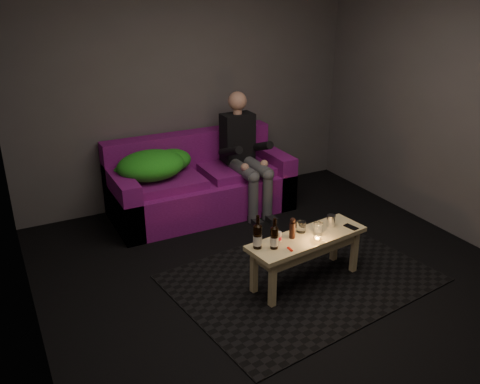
# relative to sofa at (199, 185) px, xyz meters

# --- Properties ---
(floor) EXTENTS (4.50, 4.50, 0.00)m
(floor) POSITION_rel_sofa_xyz_m (0.09, -1.82, -0.31)
(floor) COLOR black
(floor) RESTS_ON ground
(room) EXTENTS (4.50, 4.50, 4.50)m
(room) POSITION_rel_sofa_xyz_m (0.09, -1.35, 1.34)
(room) COLOR silver
(room) RESTS_ON ground
(rug) EXTENTS (2.35, 1.84, 0.01)m
(rug) POSITION_rel_sofa_xyz_m (0.23, -1.73, -0.30)
(rug) COLOR black
(rug) RESTS_ON floor
(sofa) EXTENTS (1.96, 0.88, 0.84)m
(sofa) POSITION_rel_sofa_xyz_m (0.00, 0.00, 0.00)
(sofa) COLOR #660D59
(sofa) RESTS_ON floor
(green_blanket) EXTENTS (0.86, 0.59, 0.29)m
(green_blanket) POSITION_rel_sofa_xyz_m (-0.51, -0.01, 0.33)
(green_blanket) COLOR #1B961D
(green_blanket) RESTS_ON sofa
(person) EXTENTS (0.35, 0.82, 1.31)m
(person) POSITION_rel_sofa_xyz_m (0.48, -0.16, 0.37)
(person) COLOR black
(person) RESTS_ON sofa
(coffee_table) EXTENTS (1.12, 0.48, 0.44)m
(coffee_table) POSITION_rel_sofa_xyz_m (0.23, -1.78, 0.06)
(coffee_table) COLOR #DCC181
(coffee_table) RESTS_ON rug
(beer_bottle_a) EXTENTS (0.07, 0.07, 0.29)m
(beer_bottle_a) POSITION_rel_sofa_xyz_m (-0.24, -1.76, 0.24)
(beer_bottle_a) COLOR black
(beer_bottle_a) RESTS_ON coffee_table
(beer_bottle_b) EXTENTS (0.07, 0.07, 0.26)m
(beer_bottle_b) POSITION_rel_sofa_xyz_m (-0.13, -1.83, 0.23)
(beer_bottle_b) COLOR black
(beer_bottle_b) RESTS_ON coffee_table
(salt_shaker) EXTENTS (0.05, 0.05, 0.09)m
(salt_shaker) POSITION_rel_sofa_xyz_m (-0.03, -1.75, 0.18)
(salt_shaker) COLOR silver
(salt_shaker) RESTS_ON coffee_table
(pepper_mill) EXTENTS (0.06, 0.06, 0.14)m
(pepper_mill) POSITION_rel_sofa_xyz_m (0.10, -1.74, 0.21)
(pepper_mill) COLOR black
(pepper_mill) RESTS_ON coffee_table
(tumbler_back) EXTENTS (0.09, 0.09, 0.09)m
(tumbler_back) POSITION_rel_sofa_xyz_m (0.22, -1.69, 0.18)
(tumbler_back) COLOR white
(tumbler_back) RESTS_ON coffee_table
(tealight) EXTENTS (0.06, 0.06, 0.04)m
(tealight) POSITION_rel_sofa_xyz_m (0.24, -1.90, 0.16)
(tealight) COLOR white
(tealight) RESTS_ON coffee_table
(tumbler_front) EXTENTS (0.09, 0.09, 0.10)m
(tumbler_front) POSITION_rel_sofa_xyz_m (0.33, -1.78, 0.19)
(tumbler_front) COLOR white
(tumbler_front) RESTS_ON coffee_table
(steel_cup) EXTENTS (0.07, 0.07, 0.10)m
(steel_cup) POSITION_rel_sofa_xyz_m (0.52, -1.71, 0.19)
(steel_cup) COLOR silver
(steel_cup) RESTS_ON coffee_table
(smartphone) EXTENTS (0.09, 0.14, 0.01)m
(smartphone) POSITION_rel_sofa_xyz_m (0.66, -1.82, 0.14)
(smartphone) COLOR black
(smartphone) RESTS_ON coffee_table
(red_lighter) EXTENTS (0.02, 0.07, 0.01)m
(red_lighter) POSITION_rel_sofa_xyz_m (-0.03, -1.91, 0.14)
(red_lighter) COLOR red
(red_lighter) RESTS_ON coffee_table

